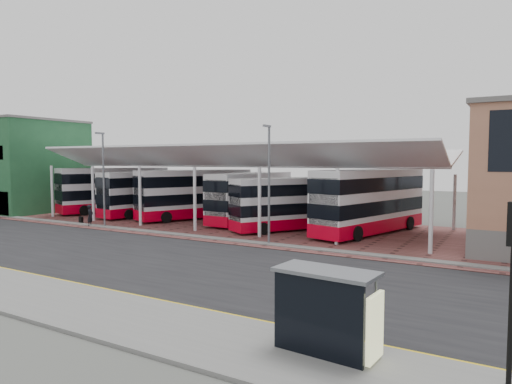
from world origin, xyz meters
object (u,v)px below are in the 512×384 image
at_px(pedestrian, 90,215).
at_px(bus_shelter, 330,304).
at_px(bus_3, 251,198).
at_px(bus_1, 150,194).
at_px(bus_4, 292,204).
at_px(bus_2, 195,194).
at_px(bus_0, 114,190).
at_px(bus_5, 370,202).

bearing_deg(pedestrian, bus_shelter, -140.89).
bearing_deg(bus_3, bus_shelter, -52.78).
xyz_separation_m(bus_1, bus_4, (16.93, -1.48, -0.13)).
relative_size(bus_2, pedestrian, 6.30).
distance_m(bus_0, bus_3, 17.20).
relative_size(bus_5, bus_shelter, 3.94).
bearing_deg(bus_2, bus_3, 30.21).
distance_m(bus_5, pedestrian, 23.55).
xyz_separation_m(bus_1, bus_5, (22.94, -0.03, 0.22)).
distance_m(bus_1, bus_5, 22.94).
height_order(bus_0, bus_4, bus_0).
bearing_deg(bus_1, bus_shelter, -29.26).
relative_size(bus_2, bus_shelter, 3.71).
bearing_deg(bus_shelter, bus_4, 122.88).
distance_m(bus_3, bus_5, 11.39).
height_order(bus_4, bus_shelter, bus_4).
bearing_deg(pedestrian, bus_3, -71.82).
bearing_deg(bus_1, bus_4, 4.54).
bearing_deg(pedestrian, bus_2, -51.37).
bearing_deg(pedestrian, bus_0, 13.86).
bearing_deg(bus_0, bus_3, 22.66).
bearing_deg(bus_5, bus_2, -165.67).
distance_m(bus_2, bus_5, 17.33).
height_order(bus_1, pedestrian, bus_1).
distance_m(bus_0, pedestrian, 11.03).
height_order(bus_4, pedestrian, bus_4).
height_order(bus_2, pedestrian, bus_2).
relative_size(bus_1, bus_4, 1.13).
bearing_deg(bus_2, bus_1, -154.00).
relative_size(bus_2, bus_5, 0.94).
bearing_deg(bus_0, bus_1, 17.26).
xyz_separation_m(bus_5, pedestrian, (-21.96, -8.36, -1.54)).
xyz_separation_m(bus_3, bus_5, (11.35, -0.96, 0.22)).
height_order(bus_0, bus_1, bus_0).
xyz_separation_m(bus_2, pedestrian, (-4.64, -8.63, -1.43)).
bearing_deg(bus_shelter, pedestrian, 156.72).
height_order(bus_0, pedestrian, bus_0).
relative_size(bus_0, pedestrian, 6.50).
xyz_separation_m(bus_0, pedestrian, (6.57, -8.73, -1.49)).
relative_size(bus_0, bus_3, 1.08).
bearing_deg(bus_0, pedestrian, -32.34).
bearing_deg(bus_shelter, bus_3, 129.87).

